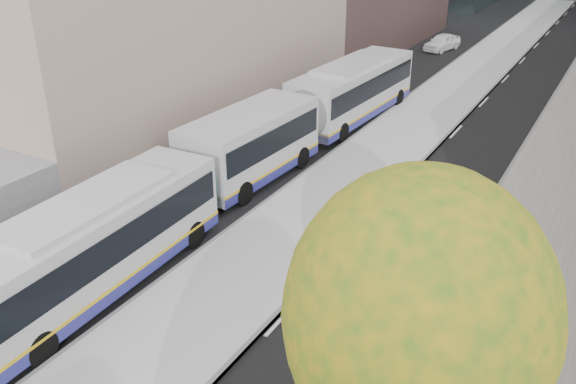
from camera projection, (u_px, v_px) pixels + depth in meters
The scene contains 5 objects.
bus_platform at pixel (409, 129), 32.12m from camera, with size 4.25×150.00×0.15m, color silver.
sidewalk at pixel (572, 158), 28.57m from camera, with size 4.75×150.00×0.08m, color gray.
tree_c at pixel (418, 316), 9.32m from camera, with size 4.20×4.20×7.28m.
bus_far at pixel (316, 110), 30.05m from camera, with size 3.55×18.14×3.01m.
distant_car at pixel (442, 42), 48.89m from camera, with size 1.55×3.85×1.31m, color white.
Camera 1 is at (5.62, 5.44, 11.01)m, focal length 38.00 mm.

